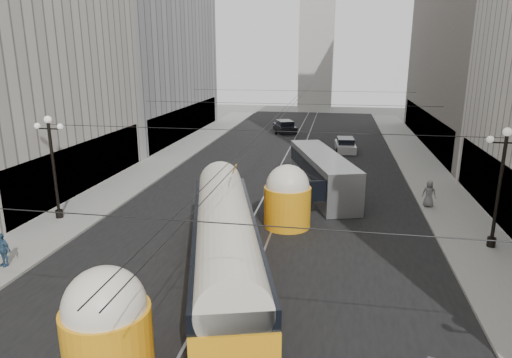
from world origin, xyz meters
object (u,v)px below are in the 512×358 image
at_px(city_bus, 322,172).
at_px(pedestrian_sidewalk_right, 429,194).
at_px(pedestrian_sidewalk_left, 3,250).
at_px(streetcar, 225,241).

height_order(city_bus, pedestrian_sidewalk_right, city_bus).
distance_m(city_bus, pedestrian_sidewalk_left, 21.14).
distance_m(pedestrian_sidewalk_right, pedestrian_sidewalk_left, 25.30).
bearing_deg(streetcar, city_bus, 75.24).
distance_m(city_bus, pedestrian_sidewalk_right, 7.61).
height_order(streetcar, city_bus, streetcar).
relative_size(city_bus, pedestrian_sidewalk_right, 6.62).
xyz_separation_m(pedestrian_sidewalk_right, pedestrian_sidewalk_left, (-21.79, -12.86, -0.07)).
distance_m(streetcar, pedestrian_sidewalk_right, 16.31).
height_order(pedestrian_sidewalk_right, pedestrian_sidewalk_left, pedestrian_sidewalk_right).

